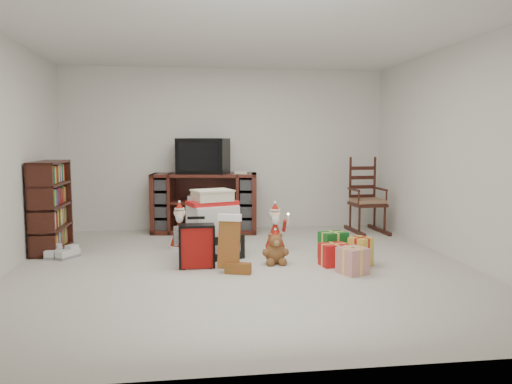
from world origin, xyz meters
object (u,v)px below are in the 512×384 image
tv_stand (205,203)px  teddy_bear (275,250)px  bookshelf (51,208)px  red_suitcase (197,246)px  gift_pile (213,229)px  sneaker_pair (61,253)px  mrs_claus_figurine (180,230)px  santa_figurine (275,232)px  crt_television (203,156)px  rocking_chair (366,205)px  gift_cluster (339,254)px

tv_stand → teddy_bear: size_ratio=4.66×
bookshelf → teddy_bear: size_ratio=3.26×
red_suitcase → gift_pile: bearing=65.5°
tv_stand → sneaker_pair: 2.31m
sneaker_pair → mrs_claus_figurine: bearing=32.8°
santa_figurine → crt_television: crt_television is taller
bookshelf → mrs_claus_figurine: (1.61, -0.07, -0.31)m
rocking_chair → red_suitcase: rocking_chair is taller
gift_pile → crt_television: 1.85m
mrs_claus_figurine → red_suitcase: bearing=-78.8°
rocking_chair → gift_pile: rocking_chair is taller
tv_stand → teddy_bear: tv_stand is taller
red_suitcase → crt_television: size_ratio=0.67×
bookshelf → gift_pile: size_ratio=1.43×
tv_stand → santa_figurine: bearing=-51.1°
bookshelf → santa_figurine: bearing=-7.4°
gift_pile → gift_cluster: size_ratio=0.91×
red_suitcase → gift_cluster: size_ratio=0.64×
rocking_chair → sneaker_pair: size_ratio=2.91×
gift_pile → santa_figurine: 0.86m
rocking_chair → crt_television: (-2.46, 0.29, 0.76)m
rocking_chair → gift_cluster: rocking_chair is taller
tv_stand → teddy_bear: (0.73, -2.05, -0.29)m
bookshelf → rocking_chair: bearing=9.5°
teddy_bear → santa_figurine: santa_figurine is taller
rocking_chair → gift_pile: size_ratio=1.49×
tv_stand → red_suitcase: 2.12m
red_suitcase → gift_cluster: bearing=-5.0°
tv_stand → red_suitcase: bearing=-86.9°
rocking_chair → gift_cluster: size_ratio=1.35×
rocking_chair → sneaker_pair: rocking_chair is taller
red_suitcase → rocking_chair: bearing=34.1°
santa_figurine → crt_television: (-0.86, 1.39, 0.92)m
gift_pile → sneaker_pair: bearing=153.6°
teddy_bear → mrs_claus_figurine: size_ratio=0.58×
tv_stand → rocking_chair: size_ratio=1.37×
bookshelf → red_suitcase: (1.81, -1.10, -0.30)m
rocking_chair → red_suitcase: 3.18m
bookshelf → tv_stand: bearing=27.2°
red_suitcase → sneaker_pair: 1.75m
tv_stand → santa_figurine: tv_stand is taller
teddy_bear → gift_cluster: teddy_bear is taller
bookshelf → rocking_chair: size_ratio=0.96×
santa_figurine → crt_television: 1.87m
gift_pile → teddy_bear: 0.82m
rocking_chair → santa_figurine: size_ratio=1.93×
rocking_chair → crt_television: bearing=170.2°
santa_figurine → gift_pile: bearing=-160.9°
tv_stand → mrs_claus_figurine: (-0.36, -1.08, -0.22)m
tv_stand → mrs_claus_figurine: 1.16m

